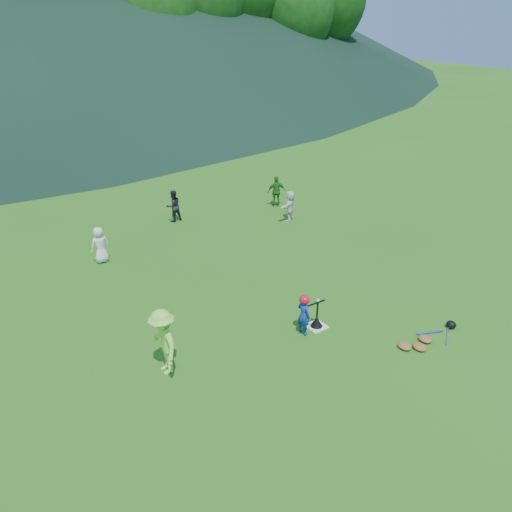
% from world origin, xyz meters
% --- Properties ---
extents(ground, '(120.00, 120.00, 0.00)m').
position_xyz_m(ground, '(0.00, 0.00, 0.00)').
color(ground, '#245E15').
rests_on(ground, ground).
extents(home_plate, '(0.45, 0.45, 0.02)m').
position_xyz_m(home_plate, '(0.00, 0.00, 0.01)').
color(home_plate, silver).
rests_on(home_plate, ground).
extents(baseball, '(0.08, 0.08, 0.08)m').
position_xyz_m(baseball, '(0.00, 0.00, 0.74)').
color(baseball, white).
rests_on(baseball, batting_tee).
extents(batter_child, '(0.27, 0.38, 1.01)m').
position_xyz_m(batter_child, '(-0.45, -0.02, 0.50)').
color(batter_child, navy).
rests_on(batter_child, ground).
extents(adult_coach, '(0.66, 1.02, 1.50)m').
position_xyz_m(adult_coach, '(-3.70, 0.63, 0.75)').
color(adult_coach, '#91EC45').
rests_on(adult_coach, ground).
extents(fielder_a, '(0.56, 0.38, 1.12)m').
position_xyz_m(fielder_a, '(-2.96, 6.39, 0.56)').
color(fielder_a, silver).
rests_on(fielder_a, ground).
extents(fielder_b, '(0.58, 0.46, 1.16)m').
position_xyz_m(fielder_b, '(0.34, 8.04, 0.58)').
color(fielder_b, black).
rests_on(fielder_b, ground).
extents(fielder_c, '(0.76, 0.57, 1.20)m').
position_xyz_m(fielder_c, '(4.27, 7.08, 0.60)').
color(fielder_c, '#276E21').
rests_on(fielder_c, ground).
extents(fielder_d, '(1.06, 0.75, 1.10)m').
position_xyz_m(fielder_d, '(3.78, 5.68, 0.55)').
color(fielder_d, white).
rests_on(fielder_d, ground).
extents(batting_tee, '(0.30, 0.30, 0.68)m').
position_xyz_m(batting_tee, '(0.00, 0.00, 0.13)').
color(batting_tee, black).
rests_on(batting_tee, home_plate).
extents(batter_gear, '(0.73, 0.26, 0.37)m').
position_xyz_m(batter_gear, '(-0.42, -0.02, 0.91)').
color(batter_gear, red).
rests_on(batter_gear, ground).
extents(equipment_pile, '(1.80, 0.73, 0.19)m').
position_xyz_m(equipment_pile, '(1.64, -1.93, 0.07)').
color(equipment_pile, olive).
rests_on(equipment_pile, ground).
extents(outfield_fence, '(70.07, 0.08, 1.33)m').
position_xyz_m(outfield_fence, '(0.00, 28.00, 0.70)').
color(outfield_fence, gray).
rests_on(outfield_fence, ground).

